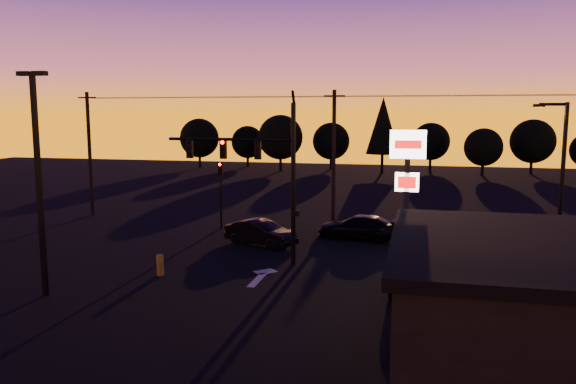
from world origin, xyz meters
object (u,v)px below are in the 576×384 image
(secondary_signal, at_px, (221,185))
(parking_lot_light, at_px, (38,169))
(bollard, at_px, (160,265))
(traffic_signal_mast, at_px, (262,165))
(car_right, at_px, (358,227))
(car_mid, at_px, (261,232))
(pylon_sign, at_px, (407,175))
(streetlight, at_px, (560,180))
(suv_parked, at_px, (427,299))

(secondary_signal, height_order, parking_lot_light, parking_lot_light)
(secondary_signal, relative_size, bollard, 4.48)
(traffic_signal_mast, relative_size, bollard, 8.83)
(car_right, bearing_deg, car_mid, -52.21)
(bollard, xyz_separation_m, car_mid, (2.90, 6.94, 0.23))
(parking_lot_light, xyz_separation_m, pylon_sign, (14.50, 4.50, -0.36))
(secondary_signal, xyz_separation_m, streetlight, (18.91, -5.99, 1.56))
(suv_parked, bearing_deg, pylon_sign, 96.95)
(traffic_signal_mast, xyz_separation_m, secondary_signal, (-4.90, 7.49, -2.07))
(pylon_sign, height_order, suv_parked, pylon_sign)
(parking_lot_light, relative_size, pylon_sign, 1.34)
(traffic_signal_mast, height_order, car_mid, traffic_signal_mast)
(pylon_sign, distance_m, car_right, 10.37)
(streetlight, bearing_deg, car_right, 153.17)
(secondary_signal, distance_m, pylon_sign, 15.75)
(bollard, height_order, car_right, car_right)
(pylon_sign, bearing_deg, traffic_signal_mast, 160.64)
(pylon_sign, distance_m, bollard, 12.00)
(parking_lot_light, height_order, suv_parked, parking_lot_light)
(traffic_signal_mast, bearing_deg, parking_lot_light, -136.63)
(car_right, bearing_deg, secondary_signal, -86.78)
(car_mid, bearing_deg, suv_parked, -115.29)
(traffic_signal_mast, xyz_separation_m, car_mid, (-1.13, 3.67, -4.22))
(pylon_sign, height_order, streetlight, streetlight)
(traffic_signal_mast, relative_size, pylon_sign, 1.26)
(traffic_signal_mast, height_order, suv_parked, traffic_signal_mast)
(traffic_signal_mast, height_order, secondary_signal, traffic_signal_mast)
(traffic_signal_mast, distance_m, car_mid, 5.71)
(parking_lot_light, bearing_deg, bollard, 47.79)
(parking_lot_light, bearing_deg, streetlight, 21.65)
(pylon_sign, xyz_separation_m, bollard, (-11.12, -0.78, -4.43))
(pylon_sign, height_order, bollard, pylon_sign)
(traffic_signal_mast, xyz_separation_m, parking_lot_light, (-7.40, -6.99, 0.33))
(car_mid, relative_size, car_right, 0.89)
(pylon_sign, relative_size, car_mid, 1.56)
(parking_lot_light, height_order, car_right, parking_lot_light)
(parking_lot_light, distance_m, pylon_sign, 15.19)
(traffic_signal_mast, height_order, streetlight, traffic_signal_mast)
(traffic_signal_mast, height_order, parking_lot_light, parking_lot_light)
(traffic_signal_mast, relative_size, streetlight, 1.07)
(streetlight, bearing_deg, pylon_sign, -149.92)
(bollard, bearing_deg, car_mid, 67.36)
(parking_lot_light, xyz_separation_m, car_right, (11.53, 13.50, -4.56))
(parking_lot_light, distance_m, car_right, 18.33)
(traffic_signal_mast, bearing_deg, bollard, -140.91)
(secondary_signal, relative_size, car_right, 0.89)
(traffic_signal_mast, relative_size, suv_parked, 1.57)
(car_right, bearing_deg, traffic_signal_mast, -22.92)
(traffic_signal_mast, relative_size, car_mid, 1.97)
(secondary_signal, relative_size, suv_parked, 0.79)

